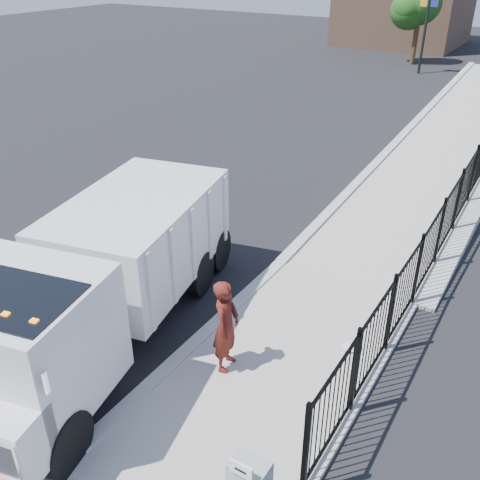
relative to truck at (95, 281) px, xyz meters
The scene contains 10 objects.
ground 2.58m from the truck, 28.66° to the left, with size 120.00×120.00×0.00m, color black.
sidewalk 4.14m from the truck, 15.81° to the right, with size 3.55×12.00×0.12m, color #9E998E.
curb 2.57m from the truck, 30.71° to the right, with size 0.30×12.00×0.16m, color #ADAAA3.
ramp 17.47m from the truck, 77.12° to the left, with size 3.95×24.00×1.70m, color #9E998E.
truck is the anchor object (origin of this frame).
worker 2.87m from the truck, 14.92° to the left, with size 0.73×0.48×2.00m, color #551912.
arrow_sign 5.31m from the truck, 23.88° to the right, with size 0.35×0.04×0.22m, color white.
debris 5.56m from the truck, 28.73° to the left, with size 0.41×0.41×0.10m, color silver.
light_pole_0 32.71m from the truck, 93.27° to the left, with size 3.77×0.22×8.00m.
tree_0 35.80m from the truck, 95.63° to the left, with size 3.01×3.01×5.51m.
Camera 1 is at (5.61, -7.18, 7.60)m, focal length 40.00 mm.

